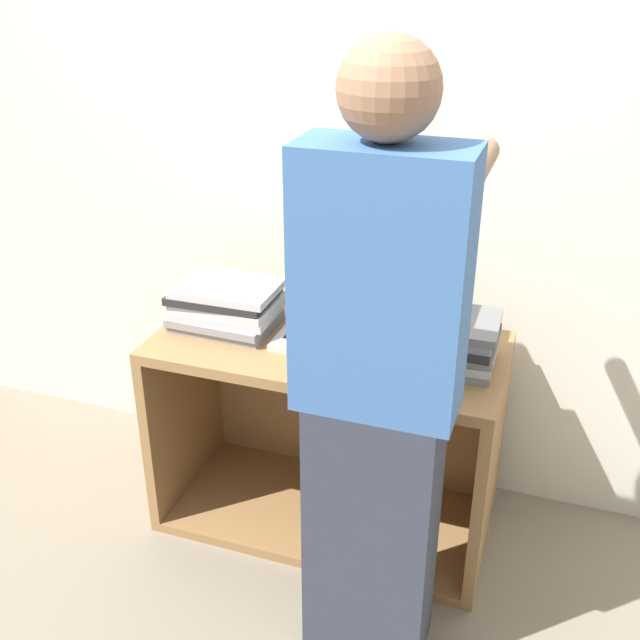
% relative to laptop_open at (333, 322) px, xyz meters
% --- Properties ---
extents(ground_plane, '(12.00, 12.00, 0.00)m').
position_rel_laptop_open_xyz_m(ground_plane, '(0.00, -0.32, -0.76)').
color(ground_plane, '#756B5B').
extents(wall_back, '(8.00, 0.05, 2.40)m').
position_rel_laptop_open_xyz_m(wall_back, '(0.00, 0.34, 0.44)').
color(wall_back, beige).
rests_on(wall_back, ground_plane).
extents(cart, '(1.13, 0.55, 0.71)m').
position_rel_laptop_open_xyz_m(cart, '(0.00, 0.02, -0.41)').
color(cart, olive).
rests_on(cart, ground_plane).
extents(laptop_open, '(0.33, 0.27, 0.25)m').
position_rel_laptop_open_xyz_m(laptop_open, '(0.00, 0.00, 0.00)').
color(laptop_open, '#B7B7BC').
rests_on(laptop_open, cart).
extents(laptop_stack_left, '(0.35, 0.26, 0.15)m').
position_rel_laptop_open_xyz_m(laptop_stack_left, '(-0.36, -0.04, 0.02)').
color(laptop_stack_left, gray).
rests_on(laptop_stack_left, cart).
extents(laptop_stack_right, '(0.34, 0.26, 0.15)m').
position_rel_laptop_open_xyz_m(laptop_stack_right, '(0.36, -0.04, 0.02)').
color(laptop_stack_right, gray).
rests_on(laptop_stack_right, cart).
extents(person, '(0.40, 0.53, 1.70)m').
position_rel_laptop_open_xyz_m(person, '(0.28, -0.51, 0.09)').
color(person, '#2D3342').
rests_on(person, ground_plane).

